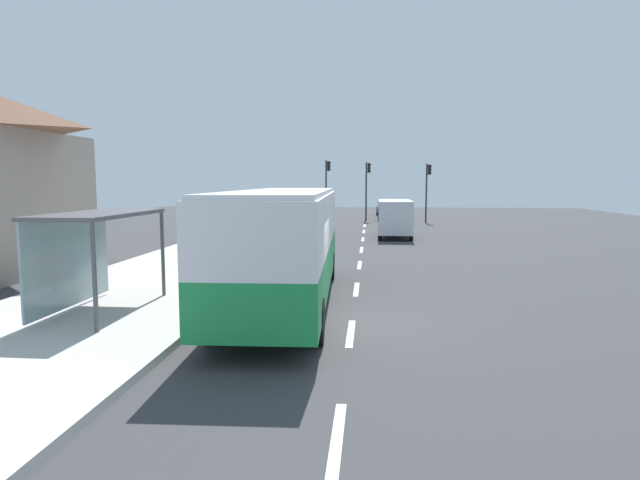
{
  "coord_description": "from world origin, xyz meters",
  "views": [
    {
      "loc": [
        0.66,
        -12.79,
        3.44
      ],
      "look_at": [
        -1.0,
        4.8,
        1.5
      ],
      "focal_mm": 29.79,
      "sensor_mm": 36.0,
      "label": 1
    }
  ],
  "objects_px": {
    "sedan_near": "(386,208)",
    "traffic_light_median": "(367,182)",
    "white_van": "(395,216)",
    "bus": "(285,239)",
    "recycling_bin_red": "(211,273)",
    "bus_shelter": "(88,235)",
    "recycling_bin_blue": "(224,266)",
    "traffic_light_far_side": "(327,181)",
    "recycling_bin_orange": "(218,269)",
    "sedan_far": "(389,212)",
    "traffic_light_near_side": "(428,184)",
    "recycling_bin_yellow": "(204,277)"
  },
  "relations": [
    {
      "from": "white_van",
      "to": "recycling_bin_red",
      "type": "distance_m",
      "value": 18.63
    },
    {
      "from": "recycling_bin_orange",
      "to": "recycling_bin_yellow",
      "type": "bearing_deg",
      "value": -90.0
    },
    {
      "from": "recycling_bin_yellow",
      "to": "traffic_light_near_side",
      "type": "relative_size",
      "value": 0.19
    },
    {
      "from": "bus_shelter",
      "to": "bus",
      "type": "bearing_deg",
      "value": 22.39
    },
    {
      "from": "recycling_bin_yellow",
      "to": "recycling_bin_red",
      "type": "xyz_separation_m",
      "value": [
        0.0,
        0.7,
        0.0
      ]
    },
    {
      "from": "sedan_far",
      "to": "recycling_bin_orange",
      "type": "relative_size",
      "value": 4.65
    },
    {
      "from": "recycling_bin_orange",
      "to": "bus",
      "type": "bearing_deg",
      "value": -36.29
    },
    {
      "from": "recycling_bin_orange",
      "to": "recycling_bin_blue",
      "type": "relative_size",
      "value": 1.0
    },
    {
      "from": "traffic_light_far_side",
      "to": "recycling_bin_yellow",
      "type": "bearing_deg",
      "value": -91.99
    },
    {
      "from": "bus",
      "to": "recycling_bin_orange",
      "type": "relative_size",
      "value": 11.68
    },
    {
      "from": "white_van",
      "to": "sedan_near",
      "type": "height_order",
      "value": "white_van"
    },
    {
      "from": "sedan_near",
      "to": "bus_shelter",
      "type": "relative_size",
      "value": 1.12
    },
    {
      "from": "white_van",
      "to": "traffic_light_far_side",
      "type": "xyz_separation_m",
      "value": [
        -5.3,
        13.34,
        2.17
      ]
    },
    {
      "from": "white_van",
      "to": "sedan_far",
      "type": "height_order",
      "value": "white_van"
    },
    {
      "from": "bus",
      "to": "bus_shelter",
      "type": "relative_size",
      "value": 2.77
    },
    {
      "from": "recycling_bin_orange",
      "to": "sedan_near",
      "type": "bearing_deg",
      "value": 80.18
    },
    {
      "from": "bus",
      "to": "recycling_bin_yellow",
      "type": "relative_size",
      "value": 11.68
    },
    {
      "from": "sedan_far",
      "to": "sedan_near",
      "type": "bearing_deg",
      "value": 89.99
    },
    {
      "from": "recycling_bin_blue",
      "to": "white_van",
      "type": "bearing_deg",
      "value": 68.3
    },
    {
      "from": "white_van",
      "to": "recycling_bin_red",
      "type": "height_order",
      "value": "white_van"
    },
    {
      "from": "recycling_bin_red",
      "to": "recycling_bin_orange",
      "type": "xyz_separation_m",
      "value": [
        0.0,
        0.7,
        0.0
      ]
    },
    {
      "from": "recycling_bin_red",
      "to": "recycling_bin_orange",
      "type": "height_order",
      "value": "same"
    },
    {
      "from": "bus_shelter",
      "to": "recycling_bin_red",
      "type": "bearing_deg",
      "value": 54.15
    },
    {
      "from": "recycling_bin_orange",
      "to": "recycling_bin_blue",
      "type": "xyz_separation_m",
      "value": [
        0.0,
        0.7,
        0.0
      ]
    },
    {
      "from": "sedan_far",
      "to": "bus_shelter",
      "type": "bearing_deg",
      "value": -104.42
    },
    {
      "from": "white_van",
      "to": "bus_shelter",
      "type": "xyz_separation_m",
      "value": [
        -8.61,
        -20.55,
        0.75
      ]
    },
    {
      "from": "traffic_light_far_side",
      "to": "recycling_bin_blue",
      "type": "bearing_deg",
      "value": -92.13
    },
    {
      "from": "white_van",
      "to": "recycling_bin_orange",
      "type": "xyz_separation_m",
      "value": [
        -6.4,
        -16.78,
        -0.69
      ]
    },
    {
      "from": "bus",
      "to": "recycling_bin_red",
      "type": "height_order",
      "value": "bus"
    },
    {
      "from": "white_van",
      "to": "recycling_bin_red",
      "type": "relative_size",
      "value": 5.5
    },
    {
      "from": "white_van",
      "to": "bus_shelter",
      "type": "height_order",
      "value": "bus_shelter"
    },
    {
      "from": "sedan_near",
      "to": "recycling_bin_blue",
      "type": "height_order",
      "value": "sedan_near"
    },
    {
      "from": "sedan_far",
      "to": "traffic_light_median",
      "type": "xyz_separation_m",
      "value": [
        -1.9,
        0.8,
        2.63
      ]
    },
    {
      "from": "bus",
      "to": "recycling_bin_blue",
      "type": "distance_m",
      "value": 3.74
    },
    {
      "from": "sedan_far",
      "to": "traffic_light_near_side",
      "type": "distance_m",
      "value": 4.15
    },
    {
      "from": "recycling_bin_red",
      "to": "traffic_light_median",
      "type": "bearing_deg",
      "value": 81.73
    },
    {
      "from": "white_van",
      "to": "recycling_bin_yellow",
      "type": "distance_m",
      "value": 19.29
    },
    {
      "from": "sedan_near",
      "to": "traffic_light_median",
      "type": "xyz_separation_m",
      "value": [
        -1.9,
        -6.62,
        2.63
      ]
    },
    {
      "from": "bus_shelter",
      "to": "recycling_bin_blue",
      "type": "bearing_deg",
      "value": 63.63
    },
    {
      "from": "recycling_bin_yellow",
      "to": "recycling_bin_red",
      "type": "distance_m",
      "value": 0.7
    },
    {
      "from": "sedan_near",
      "to": "recycling_bin_yellow",
      "type": "distance_m",
      "value": 39.49
    },
    {
      "from": "bus",
      "to": "recycling_bin_red",
      "type": "bearing_deg",
      "value": 155.64
    },
    {
      "from": "traffic_light_near_side",
      "to": "traffic_light_far_side",
      "type": "height_order",
      "value": "traffic_light_far_side"
    },
    {
      "from": "recycling_bin_blue",
      "to": "traffic_light_median",
      "type": "bearing_deg",
      "value": 81.35
    },
    {
      "from": "white_van",
      "to": "recycling_bin_blue",
      "type": "bearing_deg",
      "value": -111.7
    },
    {
      "from": "bus_shelter",
      "to": "traffic_light_far_side",
      "type": "bearing_deg",
      "value": 84.42
    },
    {
      "from": "bus",
      "to": "bus_shelter",
      "type": "height_order",
      "value": "bus"
    },
    {
      "from": "recycling_bin_red",
      "to": "traffic_light_median",
      "type": "distance_m",
      "value": 32.08
    },
    {
      "from": "traffic_light_far_side",
      "to": "bus",
      "type": "bearing_deg",
      "value": -87.51
    },
    {
      "from": "recycling_bin_red",
      "to": "traffic_light_near_side",
      "type": "height_order",
      "value": "traffic_light_near_side"
    }
  ]
}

